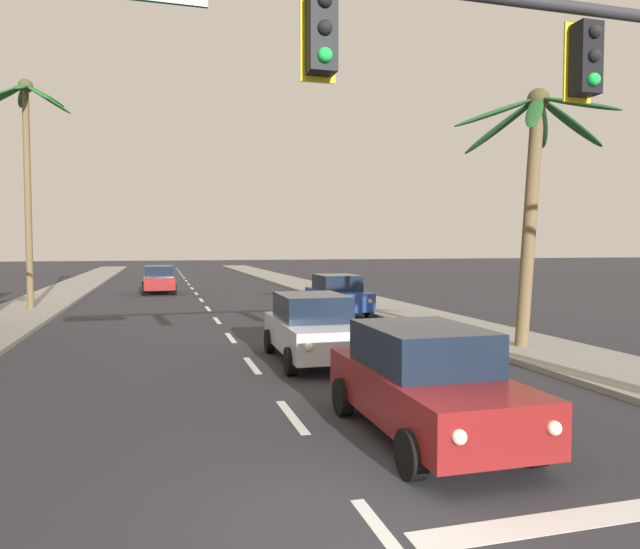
{
  "coord_description": "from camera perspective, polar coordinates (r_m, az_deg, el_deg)",
  "views": [
    {
      "loc": [
        -2.15,
        -5.68,
        2.91
      ],
      "look_at": [
        1.66,
        8.0,
        2.2
      ],
      "focal_mm": 32.59,
      "sensor_mm": 36.0,
      "label": 1
    }
  ],
  "objects": [
    {
      "name": "ground_plane",
      "position": [
        6.74,
        5.06,
        -22.76
      ],
      "size": [
        220.0,
        220.0,
        0.0
      ],
      "primitive_type": "plane",
      "color": "#2D2D33"
    },
    {
      "name": "sidewalk_right",
      "position": [
        27.69,
        5.61,
        -3.03
      ],
      "size": [
        3.2,
        110.0,
        0.14
      ],
      "primitive_type": "cube",
      "color": "gray",
      "rests_on": "ground"
    },
    {
      "name": "sidewalk_left",
      "position": [
        26.45,
        -27.84,
        -3.63
      ],
      "size": [
        3.2,
        110.0,
        0.14
      ],
      "primitive_type": "cube",
      "color": "gray",
      "rests_on": "ground"
    },
    {
      "name": "lane_markings",
      "position": [
        26.2,
        -9.76,
        -3.54
      ],
      "size": [
        4.28,
        89.36,
        0.01
      ],
      "color": "silver",
      "rests_on": "ground"
    },
    {
      "name": "traffic_signal_mast",
      "position": [
        8.65,
        24.89,
        15.3
      ],
      "size": [
        10.82,
        0.41,
        6.86
      ],
      "color": "#2D2D33",
      "rests_on": "ground"
    },
    {
      "name": "sedan_lead_at_stop_bar",
      "position": [
        9.09,
        10.24,
        -10.26
      ],
      "size": [
        1.97,
        4.46,
        1.68
      ],
      "color": "maroon",
      "rests_on": "ground"
    },
    {
      "name": "sedan_third_in_queue",
      "position": [
        14.64,
        -0.74,
        -5.21
      ],
      "size": [
        2.01,
        4.48,
        1.68
      ],
      "color": "silver",
      "rests_on": "ground"
    },
    {
      "name": "sedan_oncoming_far",
      "position": [
        36.47,
        -15.57,
        -0.47
      ],
      "size": [
        2.04,
        4.49,
        1.68
      ],
      "color": "maroon",
      "rests_on": "ground"
    },
    {
      "name": "sedan_parked_nearest_kerb",
      "position": [
        24.35,
        1.74,
        -1.98
      ],
      "size": [
        1.96,
        4.45,
        1.68
      ],
      "color": "navy",
      "rests_on": "ground"
    },
    {
      "name": "palm_left_third",
      "position": [
        28.81,
        -26.84,
        11.73
      ],
      "size": [
        3.71,
        3.98,
        10.1
      ],
      "color": "brown",
      "rests_on": "ground"
    },
    {
      "name": "palm_right_second",
      "position": [
        17.19,
        20.21,
        10.01
      ],
      "size": [
        4.67,
        4.32,
        7.2
      ],
      "color": "brown",
      "rests_on": "ground"
    }
  ]
}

